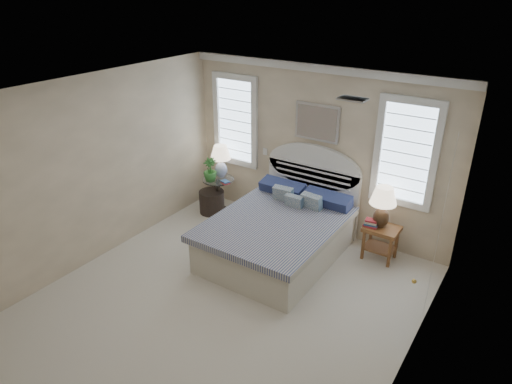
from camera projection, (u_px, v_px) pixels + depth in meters
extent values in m
cube|color=beige|center=(223.00, 304.00, 5.91)|extent=(4.50, 5.00, 0.01)
cube|color=silver|center=(215.00, 97.00, 4.77)|extent=(4.50, 5.00, 0.01)
cube|color=tan|center=(316.00, 151.00, 7.23)|extent=(4.50, 0.02, 2.70)
cube|color=tan|center=(94.00, 171.00, 6.46)|extent=(0.02, 5.00, 2.70)
cube|color=tan|center=(413.00, 274.00, 4.21)|extent=(0.02, 5.00, 2.70)
cube|color=silver|center=(320.00, 68.00, 6.65)|extent=(4.50, 0.08, 0.12)
cube|color=#B2B2B2|center=(353.00, 99.00, 4.78)|extent=(0.30, 0.20, 0.02)
cube|color=silver|center=(265.00, 151.00, 7.77)|extent=(0.08, 0.01, 0.12)
cube|color=silver|center=(236.00, 120.00, 7.88)|extent=(0.90, 0.06, 1.60)
cube|color=silver|center=(406.00, 153.00, 6.40)|extent=(0.90, 0.06, 1.60)
cube|color=silver|center=(317.00, 123.00, 7.00)|extent=(0.74, 0.04, 0.58)
cube|color=silver|center=(440.00, 233.00, 5.19)|extent=(0.02, 1.80, 2.40)
cube|color=beige|center=(277.00, 241.00, 6.80)|extent=(1.60, 2.10, 0.55)
cube|color=navy|center=(275.00, 224.00, 6.63)|extent=(1.72, 2.15, 0.10)
cube|color=silver|center=(312.00, 197.00, 7.52)|extent=(1.62, 0.08, 1.10)
cube|color=navy|center=(283.00, 188.00, 7.43)|extent=(0.75, 0.31, 0.23)
cube|color=navy|center=(327.00, 200.00, 7.03)|extent=(0.75, 0.31, 0.23)
cube|color=#395D81|center=(283.00, 196.00, 7.19)|extent=(0.33, 0.20, 0.34)
cube|color=#395D81|center=(312.00, 204.00, 6.94)|extent=(0.33, 0.20, 0.34)
cube|color=#395D81|center=(294.00, 204.00, 7.00)|extent=(0.28, 0.14, 0.29)
cylinder|color=black|center=(219.00, 210.00, 8.28)|extent=(0.32, 0.32, 0.03)
cylinder|color=black|center=(219.00, 196.00, 8.16)|extent=(0.08, 0.08, 0.60)
cylinder|color=silver|center=(218.00, 179.00, 8.02)|extent=(0.56, 0.56, 0.02)
cube|color=brown|center=(382.00, 229.00, 6.67)|extent=(0.50, 0.40, 0.06)
cube|color=brown|center=(379.00, 248.00, 6.81)|extent=(0.44, 0.34, 0.03)
cube|color=brown|center=(363.00, 245.00, 6.77)|extent=(0.04, 0.04, 0.47)
cube|color=brown|center=(371.00, 236.00, 7.00)|extent=(0.04, 0.04, 0.47)
cube|color=brown|center=(390.00, 253.00, 6.57)|extent=(0.04, 0.04, 0.47)
cube|color=brown|center=(396.00, 244.00, 6.80)|extent=(0.04, 0.04, 0.47)
cylinder|color=black|center=(212.00, 202.00, 8.16)|extent=(0.46, 0.46, 0.41)
cylinder|color=silver|center=(221.00, 176.00, 8.11)|extent=(0.15, 0.15, 0.03)
ellipsoid|color=silver|center=(221.00, 170.00, 8.06)|extent=(0.28, 0.28, 0.28)
cylinder|color=gold|center=(221.00, 161.00, 7.99)|extent=(0.04, 0.04, 0.10)
cylinder|color=black|center=(380.00, 225.00, 6.69)|extent=(0.16, 0.16, 0.03)
ellipsoid|color=black|center=(381.00, 217.00, 6.64)|extent=(0.28, 0.28, 0.30)
cylinder|color=gold|center=(382.00, 206.00, 6.56)|extent=(0.04, 0.04, 0.11)
imported|color=#427930|center=(210.00, 170.00, 7.85)|extent=(0.28, 0.28, 0.41)
cube|color=#A12832|center=(225.00, 183.00, 7.84)|extent=(0.19, 0.17, 0.02)
cube|color=#2A4F80|center=(225.00, 181.00, 7.83)|extent=(0.18, 0.16, 0.02)
cube|color=#A12832|center=(371.00, 225.00, 6.68)|extent=(0.21, 0.16, 0.03)
cube|color=#2A4F80|center=(371.00, 224.00, 6.67)|extent=(0.20, 0.15, 0.03)
cube|color=#BFBA9D|center=(371.00, 222.00, 6.65)|extent=(0.19, 0.14, 0.03)
cube|color=#A12832|center=(371.00, 220.00, 6.64)|extent=(0.18, 0.13, 0.03)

